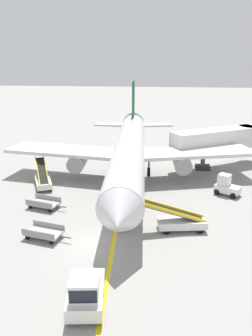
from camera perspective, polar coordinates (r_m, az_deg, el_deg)
ground_plane at (r=25.69m, az=-5.19°, el=-12.55°), size 300.00×300.00×0.00m
taxi_line_yellow at (r=29.87m, az=-1.31°, el=-7.87°), size 5.87×79.83×0.01m
airliner at (r=37.26m, az=0.60°, el=3.01°), size 28.54×35.34×10.10m
jet_bridge at (r=43.94m, az=16.36°, el=4.76°), size 12.20×8.92×4.85m
pushback_tug at (r=19.55m, az=-6.83°, el=-20.10°), size 2.40×3.84×2.20m
baggage_tug_near_wing at (r=35.19m, az=16.62°, el=-2.93°), size 2.73×2.36×2.10m
belt_loader_forward_hold at (r=36.96m, az=-13.89°, el=-1.94°), size 3.26×5.06×2.59m
belt_loader_aft_hold at (r=27.36m, az=9.21°, el=-8.86°), size 5.15×2.13×2.59m
baggage_cart_loaded at (r=26.76m, az=-13.76°, el=-10.57°), size 3.84×2.13×0.94m
baggage_cart_empty_trailing at (r=31.85m, az=-13.76°, el=-5.80°), size 3.84×2.20×0.94m
ground_crew_marshaller at (r=31.20m, az=-1.62°, el=-4.88°), size 0.36×0.24×1.70m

